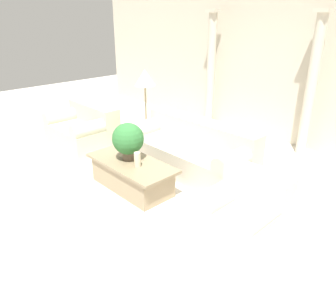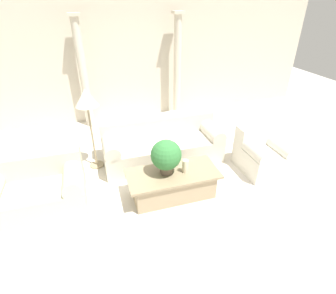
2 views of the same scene
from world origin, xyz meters
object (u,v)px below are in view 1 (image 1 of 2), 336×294
at_px(potted_plant, 128,139).
at_px(floor_lamp, 145,82).
at_px(loveseat, 84,129).
at_px(sofa_long, 191,150).
at_px(coffee_table, 132,175).
at_px(armchair, 245,210).

xyz_separation_m(potted_plant, floor_lamp, (-1.01, 1.18, 0.52)).
height_order(loveseat, floor_lamp, floor_lamp).
distance_m(sofa_long, loveseat, 2.26).
distance_m(coffee_table, floor_lamp, 1.95).
relative_size(sofa_long, coffee_table, 1.56).
relative_size(sofa_long, floor_lamp, 1.49).
distance_m(potted_plant, floor_lamp, 1.64).
bearing_deg(armchair, loveseat, 178.09).
distance_m(potted_plant, armchair, 1.94).
xyz_separation_m(loveseat, armchair, (3.79, -0.13, 0.00)).
bearing_deg(sofa_long, armchair, -28.08).
height_order(floor_lamp, armchair, floor_lamp).
height_order(potted_plant, floor_lamp, floor_lamp).
distance_m(loveseat, coffee_table, 2.03).
bearing_deg(loveseat, armchair, -1.91).
bearing_deg(loveseat, potted_plant, -9.98).
bearing_deg(armchair, sofa_long, 151.92).
height_order(coffee_table, potted_plant, potted_plant).
xyz_separation_m(coffee_table, armchair, (1.79, 0.24, 0.13)).
relative_size(potted_plant, floor_lamp, 0.37).
distance_m(coffee_table, potted_plant, 0.53).
bearing_deg(sofa_long, potted_plant, -102.14).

